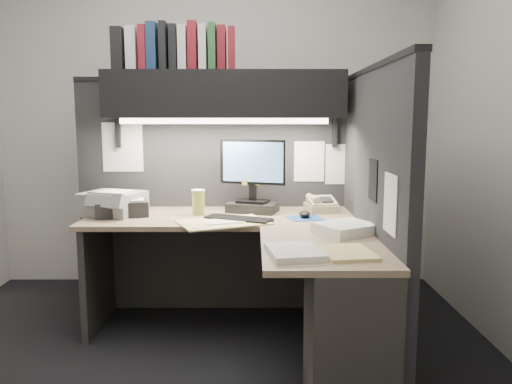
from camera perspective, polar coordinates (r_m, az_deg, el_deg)
floor at (r=2.92m, az=-6.76°, el=-19.05°), size 3.50×3.50×0.00m
wall_back at (r=4.09m, az=-4.68°, el=8.37°), size 3.50×0.04×2.70m
wall_front at (r=1.12m, az=-16.72°, el=8.76°), size 3.50×0.04×2.70m
partition_back at (r=3.56m, az=-4.80°, el=-0.47°), size 1.90×0.06×1.60m
partition_right at (r=2.89m, az=13.11°, el=-2.68°), size 0.06×1.50×1.60m
desk at (r=2.73m, az=2.15°, el=-10.87°), size 1.70×1.53×0.73m
overhead_shelf at (r=3.34m, az=-3.54°, el=11.02°), size 1.55×0.34×0.30m
task_light_tube at (r=3.20m, az=-3.66°, el=8.10°), size 1.32×0.04×0.04m
monitor at (r=3.29m, az=-0.38°, el=0.99°), size 0.43×0.29×0.48m
keyboard at (r=3.03m, az=-2.00°, el=-3.11°), size 0.43×0.29×0.02m
mousepad at (r=3.12m, az=5.62°, el=-2.99°), size 0.24×0.23×0.00m
mouse at (r=3.13m, az=5.58°, el=-2.52°), size 0.07×0.11×0.04m
telephone at (r=3.37m, az=7.50°, el=-1.52°), size 0.23×0.24×0.08m
coffee_cup at (r=3.24m, az=-6.60°, el=-1.26°), size 0.09×0.09×0.15m
printer at (r=3.36m, az=-16.07°, el=-1.24°), size 0.44×0.41×0.14m
notebook_stack at (r=3.32m, az=-15.12°, el=-1.75°), size 0.39×0.35×0.10m
open_folder at (r=2.97m, az=-3.74°, el=-3.49°), size 0.60×0.51×0.01m
paper_stack_a at (r=2.73m, az=10.23°, el=-4.13°), size 0.37×0.36×0.06m
paper_stack_b at (r=2.27m, az=4.44°, el=-6.84°), size 0.27×0.32×0.03m
manila_stack at (r=2.32m, az=10.39°, el=-6.84°), size 0.25×0.31×0.02m
binder_row at (r=3.40m, az=-9.24°, el=15.82°), size 0.78×0.26×0.31m
pinned_papers at (r=3.15m, az=1.72°, el=3.09°), size 1.76×1.31×0.51m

